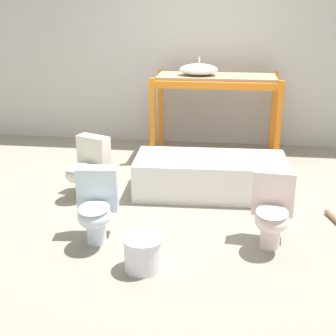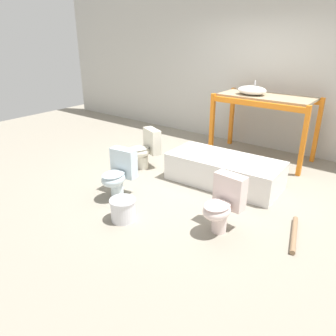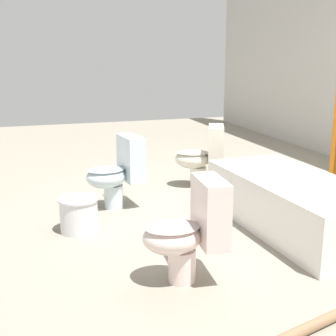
% 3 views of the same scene
% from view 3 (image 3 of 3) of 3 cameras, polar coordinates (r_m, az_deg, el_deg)
% --- Properties ---
extents(ground_plane, '(12.00, 12.00, 0.00)m').
position_cam_3_polar(ground_plane, '(4.33, 12.82, -5.46)').
color(ground_plane, gray).
extents(bathtub_main, '(1.72, 0.83, 0.42)m').
position_cam_3_polar(bathtub_main, '(3.96, 15.16, -3.75)').
color(bathtub_main, white).
rests_on(bathtub_main, ground_plane).
extents(toilet_near, '(0.50, 0.60, 0.66)m').
position_cam_3_polar(toilet_near, '(4.98, 4.30, 1.59)').
color(toilet_near, silver).
rests_on(toilet_near, ground_plane).
extents(toilet_far, '(0.39, 0.54, 0.66)m').
position_cam_3_polar(toilet_far, '(4.33, -6.14, -0.34)').
color(toilet_far, silver).
rests_on(toilet_far, ground_plane).
extents(toilet_extra, '(0.38, 0.54, 0.66)m').
position_cam_3_polar(toilet_extra, '(2.92, 2.65, -7.44)').
color(toilet_extra, silver).
rests_on(toilet_extra, ground_plane).
extents(bucket_white, '(0.32, 0.32, 0.28)m').
position_cam_3_polar(bucket_white, '(3.85, -10.82, -5.49)').
color(bucket_white, silver).
rests_on(bucket_white, ground_plane).
extents(loose_pipe, '(0.25, 0.73, 0.06)m').
position_cam_3_polar(loose_pipe, '(2.65, 16.60, -18.24)').
color(loose_pipe, '#8C6B4C').
rests_on(loose_pipe, ground_plane).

